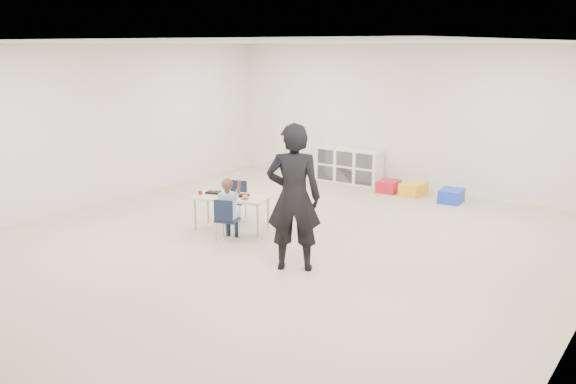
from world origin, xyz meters
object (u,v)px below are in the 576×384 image
Objects in this scene: table at (232,213)px; adult at (294,197)px; chair_near at (227,219)px; cubby_shelf at (349,166)px; child at (227,207)px.

adult reaches higher than table.
chair_near is 0.45× the size of cubby_shelf.
table is 0.90× the size of cubby_shelf.
child is (0.00, 0.00, 0.18)m from chair_near.
table is at bearing -55.68° from adult.
chair_near is at bearing -73.48° from table.
cubby_shelf is at bearing 75.61° from table.
cubby_shelf is (-0.46, 4.37, -0.15)m from child.
adult is at bearing -68.20° from cubby_shelf.
chair_near is 0.34× the size of adult.
adult is at bearing -32.68° from chair_near.
adult is (1.45, -0.41, 0.62)m from chair_near.
table is 0.58m from child.
child is 0.71× the size of cubby_shelf.
child is at bearing -73.48° from table.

